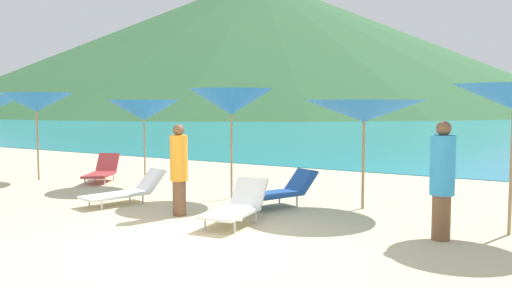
{
  "coord_description": "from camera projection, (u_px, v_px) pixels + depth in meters",
  "views": [
    {
      "loc": [
        4.59,
        -5.8,
        2.06
      ],
      "look_at": [
        -0.63,
        3.37,
        1.2
      ],
      "focal_mm": 37.05,
      "sensor_mm": 36.0,
      "label": 1
    }
  ],
  "objects": [
    {
      "name": "headland_hill",
      "position": [
        258.0,
        44.0,
        116.56
      ],
      "size": [
        132.77,
        132.77,
        29.23
      ],
      "primitive_type": "cone",
      "color": "#2D5B33",
      "rests_on": "ground_plane"
    },
    {
      "name": "umbrella_2",
      "position": [
        144.0,
        110.0,
        12.79
      ],
      "size": [
        1.83,
        1.83,
        2.09
      ],
      "color": "#9E7F59",
      "rests_on": "ground_plane"
    },
    {
      "name": "lounge_chair_0",
      "position": [
        126.0,
        191.0,
        10.62
      ],
      "size": [
        1.03,
        1.79,
        0.64
      ],
      "rotation": [
        0.0,
        0.0,
        -0.28
      ],
      "color": "white",
      "rests_on": "ground_plane"
    },
    {
      "name": "umbrella_4",
      "position": [
        364.0,
        111.0,
        9.98
      ],
      "size": [
        2.4,
        2.4,
        2.09
      ],
      "color": "#9E7F59",
      "rests_on": "ground_plane"
    },
    {
      "name": "ground_plane",
      "position": [
        381.0,
        174.0,
        16.12
      ],
      "size": [
        50.0,
        100.0,
        0.3
      ],
      "primitive_type": "cube",
      "color": "beige"
    },
    {
      "name": "umbrella_3",
      "position": [
        231.0,
        102.0,
        11.0
      ],
      "size": [
        1.87,
        1.87,
        2.32
      ],
      "color": "#9E7F59",
      "rests_on": "ground_plane"
    },
    {
      "name": "lounge_chair_6",
      "position": [
        102.0,
        171.0,
        13.52
      ],
      "size": [
        1.17,
        1.54,
        0.67
      ],
      "rotation": [
        0.0,
        0.0,
        0.48
      ],
      "color": "#A53333",
      "rests_on": "ground_plane"
    },
    {
      "name": "lounge_chair_5",
      "position": [
        236.0,
        206.0,
        8.83
      ],
      "size": [
        0.72,
        1.5,
        0.71
      ],
      "rotation": [
        0.0,
        0.0,
        0.08
      ],
      "color": "white",
      "rests_on": "ground_plane"
    },
    {
      "name": "beachgoer_2",
      "position": [
        442.0,
        178.0,
        7.77
      ],
      "size": [
        0.36,
        0.36,
        1.77
      ],
      "rotation": [
        0.0,
        0.0,
        0.32
      ],
      "color": "brown",
      "rests_on": "ground_plane"
    },
    {
      "name": "lounge_chair_2",
      "position": [
        278.0,
        191.0,
        10.26
      ],
      "size": [
        1.26,
        1.78,
        0.68
      ],
      "rotation": [
        0.0,
        0.0,
        -0.42
      ],
      "color": "#1E478C",
      "rests_on": "ground_plane"
    },
    {
      "name": "beachgoer_3",
      "position": [
        179.0,
        167.0,
        9.47
      ],
      "size": [
        0.32,
        0.32,
        1.65
      ],
      "rotation": [
        0.0,
        0.0,
        1.34
      ],
      "color": "brown",
      "rests_on": "ground_plane"
    },
    {
      "name": "umbrella_1",
      "position": [
        36.0,
        102.0,
        13.6
      ],
      "size": [
        1.93,
        1.93,
        2.27
      ],
      "color": "#9E7F59",
      "rests_on": "ground_plane"
    }
  ]
}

